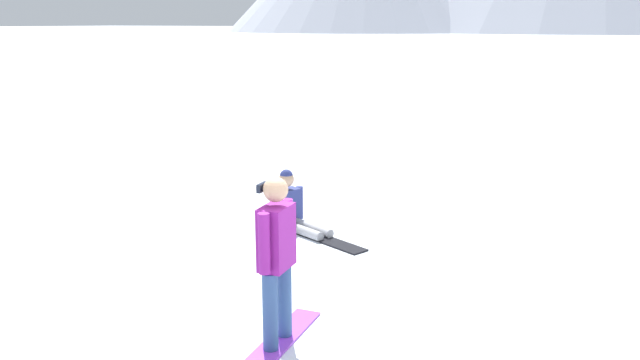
{
  "coord_description": "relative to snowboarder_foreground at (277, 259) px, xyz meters",
  "views": [
    {
      "loc": [
        2.67,
        -5.25,
        3.11
      ],
      "look_at": [
        -1.46,
        2.57,
        1.0
      ],
      "focal_mm": 37.23,
      "sensor_mm": 36.0,
      "label": 1
    }
  ],
  "objects": [
    {
      "name": "snowboarder_midground",
      "position": [
        -1.73,
        3.32,
        -0.59
      ],
      "size": [
        1.78,
        1.01,
        0.91
      ],
      "color": "#B7B7BC",
      "rests_on": "ground_plane"
    },
    {
      "name": "ground_plane",
      "position": [
        0.51,
        0.12,
        -0.89
      ],
      "size": [
        800.0,
        800.0,
        0.0
      ],
      "primitive_type": "plane",
      "color": "silver"
    },
    {
      "name": "snowboarder_foreground",
      "position": [
        0.0,
        0.0,
        0.0
      ],
      "size": [
        0.45,
        1.6,
        1.7
      ],
      "color": "#993FD8",
      "rests_on": "ground_plane"
    }
  ]
}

